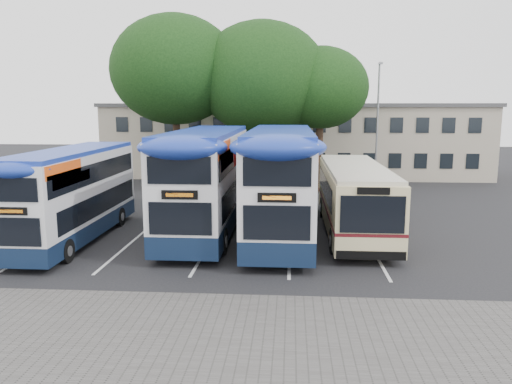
{
  "coord_description": "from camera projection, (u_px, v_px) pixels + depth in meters",
  "views": [
    {
      "loc": [
        -0.23,
        -17.08,
        5.95
      ],
      "look_at": [
        -1.79,
        5.0,
        2.15
      ],
      "focal_mm": 35.0,
      "sensor_mm": 36.0,
      "label": 1
    }
  ],
  "objects": [
    {
      "name": "lamp_post",
      "position": [
        377.0,
        119.0,
        36.14
      ],
      "size": [
        0.25,
        1.05,
        9.06
      ],
      "color": "gray",
      "rests_on": "ground"
    },
    {
      "name": "tree_left",
      "position": [
        175.0,
        70.0,
        34.57
      ],
      "size": [
        8.89,
        8.89,
        12.23
      ],
      "color": "black",
      "rests_on": "ground"
    },
    {
      "name": "bus_single",
      "position": [
        354.0,
        194.0,
        23.69
      ],
      "size": [
        2.75,
        10.8,
        3.22
      ],
      "color": "beige",
      "rests_on": "ground"
    },
    {
      "name": "bus_dd_mid",
      "position": [
        207.0,
        176.0,
        23.73
      ],
      "size": [
        2.82,
        11.64,
        4.85
      ],
      "color": "#0F1E39",
      "rests_on": "ground"
    },
    {
      "name": "tree_right",
      "position": [
        321.0,
        88.0,
        34.36
      ],
      "size": [
        6.61,
        6.61,
        10.03
      ],
      "color": "black",
      "rests_on": "ground"
    },
    {
      "name": "bay_lines",
      "position": [
        214.0,
        237.0,
        22.96
      ],
      "size": [
        14.12,
        11.0,
        0.01
      ],
      "color": "silver",
      "rests_on": "ground"
    },
    {
      "name": "paving_strip",
      "position": [
        221.0,
        337.0,
        13.01
      ],
      "size": [
        40.0,
        6.0,
        0.01
      ],
      "primitive_type": "cube",
      "color": "#595654",
      "rests_on": "ground"
    },
    {
      "name": "ground",
      "position": [
        296.0,
        275.0,
        17.79
      ],
      "size": [
        120.0,
        120.0,
        0.0
      ],
      "primitive_type": "plane",
      "color": "black",
      "rests_on": "ground"
    },
    {
      "name": "depot_building",
      "position": [
        294.0,
        139.0,
        43.79
      ],
      "size": [
        32.4,
        8.4,
        6.2
      ],
      "color": "#B2A68F",
      "rests_on": "ground"
    },
    {
      "name": "bus_dd_right",
      "position": [
        281.0,
        178.0,
        23.03
      ],
      "size": [
        2.86,
        11.8,
        4.92
      ],
      "color": "#0F1E39",
      "rests_on": "ground"
    },
    {
      "name": "bus_dd_left",
      "position": [
        73.0,
        191.0,
        22.14
      ],
      "size": [
        2.39,
        9.84,
        4.1
      ],
      "color": "#0F1E39",
      "rests_on": "ground"
    },
    {
      "name": "tree_mid",
      "position": [
        262.0,
        78.0,
        34.58
      ],
      "size": [
        9.16,
        9.16,
        11.78
      ],
      "color": "black",
      "rests_on": "ground"
    }
  ]
}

